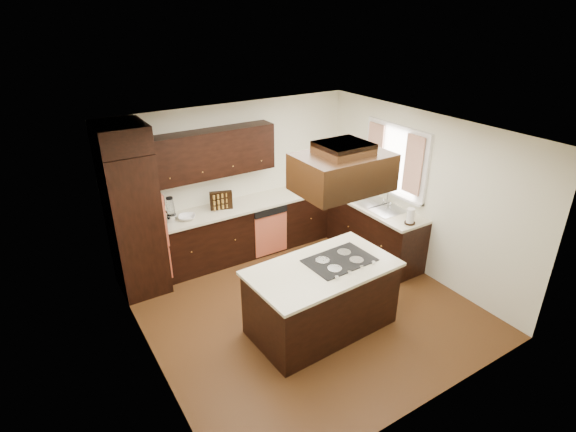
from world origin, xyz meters
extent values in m
cube|color=brown|center=(0.00, 0.00, -0.01)|extent=(4.20, 4.20, 0.02)
cube|color=white|center=(0.00, 0.00, 2.51)|extent=(4.20, 4.20, 0.02)
cube|color=beige|center=(0.00, 2.11, 1.25)|extent=(4.20, 0.02, 2.50)
cube|color=beige|center=(0.00, -2.11, 1.25)|extent=(4.20, 0.02, 2.50)
cube|color=beige|center=(-2.11, 0.00, 1.25)|extent=(0.02, 4.20, 2.50)
cube|color=beige|center=(2.11, 0.00, 1.25)|extent=(0.02, 4.20, 2.50)
cube|color=black|center=(-1.78, 1.71, 1.06)|extent=(0.65, 0.75, 2.12)
cube|color=#DA6444|center=(-1.43, 1.71, 1.12)|extent=(0.05, 0.62, 0.78)
cube|color=black|center=(0.03, 1.80, 0.44)|extent=(2.93, 0.60, 0.88)
cube|color=black|center=(1.80, 0.90, 0.44)|extent=(0.60, 2.40, 0.88)
cube|color=beige|center=(0.03, 1.79, 0.90)|extent=(2.93, 0.63, 0.04)
cube|color=beige|center=(1.79, 0.90, 0.90)|extent=(0.63, 2.40, 0.04)
cube|color=black|center=(-0.43, 1.93, 1.81)|extent=(2.00, 0.34, 0.72)
cube|color=#DA6444|center=(0.33, 1.50, 0.40)|extent=(0.60, 0.05, 0.72)
cube|color=white|center=(2.07, 0.55, 1.65)|extent=(0.06, 1.32, 1.12)
cube|color=white|center=(2.10, 0.55, 1.65)|extent=(0.00, 1.20, 1.00)
cube|color=beige|center=(2.01, 0.13, 1.70)|extent=(0.02, 0.34, 0.90)
cube|color=beige|center=(2.01, 0.97, 1.70)|extent=(0.02, 0.34, 0.90)
cube|color=silver|center=(1.80, 0.55, 0.92)|extent=(0.52, 0.84, 0.01)
cube|color=black|center=(-0.07, -0.47, 0.44)|extent=(1.84, 1.06, 0.88)
cube|color=beige|center=(-0.07, -0.47, 0.90)|extent=(1.91, 1.13, 0.04)
cube|color=black|center=(0.21, -0.46, 0.93)|extent=(0.88, 0.60, 0.01)
cube|color=black|center=(0.10, -0.55, 2.16)|extent=(1.05, 0.72, 0.42)
cube|color=black|center=(0.10, -0.55, 2.44)|extent=(0.55, 0.50, 0.13)
cylinder|color=silver|center=(-1.21, 1.79, 0.97)|extent=(0.15, 0.15, 0.10)
cone|color=silver|center=(-1.21, 1.79, 1.15)|extent=(0.13, 0.13, 0.26)
cube|color=black|center=(-0.39, 1.80, 1.07)|extent=(0.36, 0.20, 0.29)
imported|color=white|center=(-1.00, 1.72, 0.95)|extent=(0.33, 0.33, 0.06)
imported|color=white|center=(1.77, 1.11, 1.01)|extent=(0.09, 0.09, 0.18)
cylinder|color=white|center=(1.75, -0.18, 1.04)|extent=(0.13, 0.13, 0.24)
camera|label=1|loc=(-2.96, -4.27, 3.87)|focal=28.00mm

